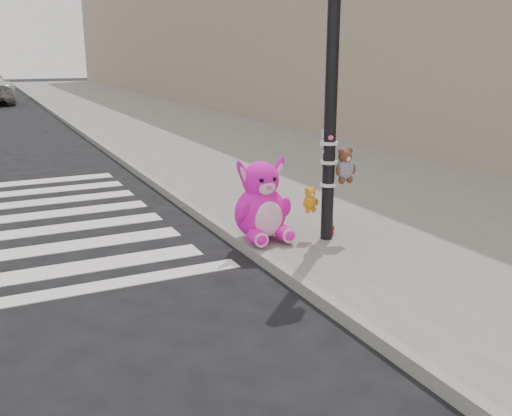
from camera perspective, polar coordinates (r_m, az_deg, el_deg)
ground at (r=5.29m, az=-6.62°, el=-13.90°), size 120.00×120.00×0.00m
sidewalk_near at (r=15.97m, az=-1.77°, el=6.23°), size 7.00×80.00×0.14m
curb_edge at (r=14.91m, az=-13.99°, el=5.14°), size 0.12×80.00×0.15m
signal_pole at (r=7.47m, az=7.61°, el=9.08°), size 0.70×0.49×4.00m
pink_bunny at (r=7.58m, az=0.56°, el=0.19°), size 0.79×0.82×1.12m
red_teddy at (r=7.92m, az=7.45°, el=-1.90°), size 0.18×0.16×0.22m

